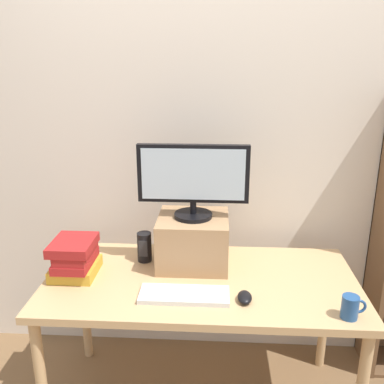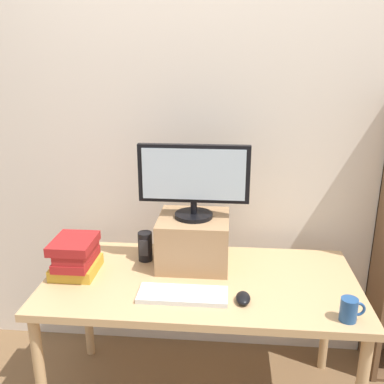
{
  "view_description": "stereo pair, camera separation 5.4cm",
  "coord_description": "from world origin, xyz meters",
  "views": [
    {
      "loc": [
        0.07,
        -1.84,
        1.77
      ],
      "look_at": [
        -0.05,
        0.07,
        1.15
      ],
      "focal_mm": 40.0,
      "sensor_mm": 36.0,
      "label": 1
    },
    {
      "loc": [
        0.12,
        -1.84,
        1.77
      ],
      "look_at": [
        -0.05,
        0.07,
        1.15
      ],
      "focal_mm": 40.0,
      "sensor_mm": 36.0,
      "label": 2
    }
  ],
  "objects": [
    {
      "name": "riser_box",
      "position": [
        -0.05,
        0.16,
        0.86
      ],
      "size": [
        0.36,
        0.34,
        0.25
      ],
      "color": "#A87F56",
      "rests_on": "desk"
    },
    {
      "name": "book_stack",
      "position": [
        -0.62,
        -0.0,
        0.83
      ],
      "size": [
        0.21,
        0.26,
        0.19
      ],
      "color": "gold",
      "rests_on": "desk"
    },
    {
      "name": "computer_monitor",
      "position": [
        -0.05,
        0.16,
        1.19
      ],
      "size": [
        0.55,
        0.19,
        0.37
      ],
      "color": "black",
      "rests_on": "riser_box"
    },
    {
      "name": "back_wall",
      "position": [
        0.0,
        0.54,
        1.3
      ],
      "size": [
        7.0,
        0.08,
        2.6
      ],
      "color": "beige",
      "rests_on": "ground_plane"
    },
    {
      "name": "desk_speaker",
      "position": [
        -0.3,
        0.17,
        0.81
      ],
      "size": [
        0.07,
        0.08,
        0.16
      ],
      "color": "black",
      "rests_on": "desk"
    },
    {
      "name": "coffee_mug",
      "position": [
        0.62,
        -0.29,
        0.78
      ],
      "size": [
        0.1,
        0.07,
        0.1
      ],
      "color": "#234C84",
      "rests_on": "desk"
    },
    {
      "name": "keyboard",
      "position": [
        -0.07,
        -0.17,
        0.75
      ],
      "size": [
        0.4,
        0.15,
        0.02
      ],
      "color": "silver",
      "rests_on": "desk"
    },
    {
      "name": "desk",
      "position": [
        0.0,
        0.0,
        0.66
      ],
      "size": [
        1.51,
        0.75,
        0.73
      ],
      "color": "tan",
      "rests_on": "ground_plane"
    },
    {
      "name": "computer_mouse",
      "position": [
        0.2,
        -0.19,
        0.75
      ],
      "size": [
        0.06,
        0.1,
        0.04
      ],
      "color": "black",
      "rests_on": "desk"
    }
  ]
}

